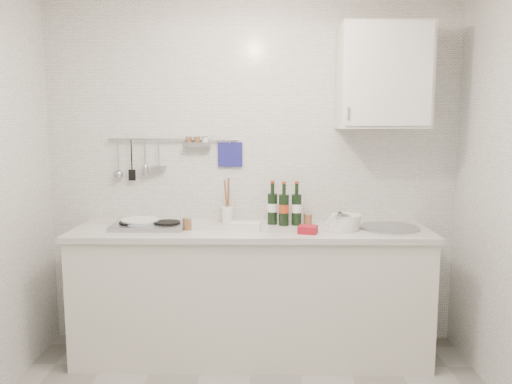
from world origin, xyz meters
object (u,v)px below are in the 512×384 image
plate_stack_hob (139,223)px  plate_stack_sink (343,222)px  wall_cabinet (383,77)px  utensil_crock (227,213)px  wine_bottles (284,203)px

plate_stack_hob → plate_stack_sink: plate_stack_sink is taller
plate_stack_sink → wall_cabinet: bearing=27.5°
plate_stack_sink → utensil_crock: 0.83m
wall_cabinet → plate_stack_sink: wall_cabinet is taller
plate_stack_hob → wine_bottles: 1.03m
wall_cabinet → wine_bottles: wall_cabinet is taller
plate_stack_hob → utensil_crock: utensil_crock is taller
wall_cabinet → utensil_crock: bearing=177.3°
wall_cabinet → utensil_crock: size_ratio=2.11×
wall_cabinet → plate_stack_sink: (-0.27, -0.14, -0.98)m
utensil_crock → wine_bottles: bearing=-7.1°
plate_stack_sink → utensil_crock: utensil_crock is taller
wall_cabinet → plate_stack_sink: 1.03m
wall_cabinet → plate_stack_hob: bearing=-177.0°
wine_bottles → utensil_crock: 0.42m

